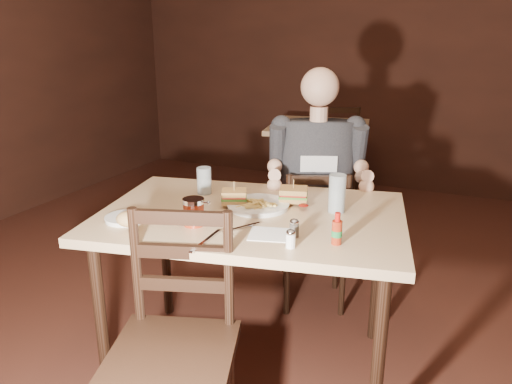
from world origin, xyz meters
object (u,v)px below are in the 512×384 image
at_px(chair_far, 314,236).
at_px(bg_chair_far, 335,150).
at_px(main_table, 251,228).
at_px(glass_right, 337,193).
at_px(side_plate, 126,219).
at_px(glass_left, 204,181).
at_px(syrup_dispenser, 194,212).
at_px(chair_near, 172,355).
at_px(diner, 318,157).
at_px(hot_sauce, 337,228).
at_px(bg_table, 319,135).
at_px(bg_chair_near, 296,182).
at_px(dinner_plate, 258,206).

relative_size(chair_far, bg_chair_far, 0.94).
bearing_deg(main_table, glass_right, 26.60).
distance_m(glass_right, side_plate, 0.90).
bearing_deg(glass_left, syrup_dispenser, -65.72).
distance_m(glass_right, syrup_dispenser, 0.62).
relative_size(glass_right, syrup_dispenser, 1.48).
relative_size(chair_near, diner, 1.00).
distance_m(hot_sauce, syrup_dispenser, 0.58).
height_order(bg_table, hot_sauce, hot_sauce).
bearing_deg(main_table, chair_near, -90.76).
xyz_separation_m(bg_chair_near, hot_sauce, (0.81, -1.80, 0.42)).
xyz_separation_m(glass_left, side_plate, (-0.12, -0.45, -0.06)).
bearing_deg(dinner_plate, hot_sauce, -29.71).
height_order(dinner_plate, glass_left, glass_left).
bearing_deg(hot_sauce, bg_table, 108.99).
distance_m(bg_chair_far, side_plate, 3.05).
xyz_separation_m(bg_chair_far, diner, (0.47, -2.09, 0.45)).
bearing_deg(side_plate, chair_near, -37.96).
bearing_deg(bg_chair_far, diner, 78.27).
relative_size(main_table, bg_chair_far, 1.67).
bearing_deg(hot_sauce, dinner_plate, 150.29).
xyz_separation_m(main_table, hot_sauce, (0.43, -0.17, 0.13)).
xyz_separation_m(main_table, chair_near, (-0.01, -0.63, -0.24)).
bearing_deg(hot_sauce, chair_far, 112.40).
bearing_deg(glass_right, bg_chair_near, 116.00).
xyz_separation_m(bg_table, bg_chair_near, (0.00, -0.55, -0.27)).
bearing_deg(hot_sauce, syrup_dispenser, -174.65).
bearing_deg(hot_sauce, side_plate, -171.67).
bearing_deg(bg_table, side_plate, -91.30).
distance_m(bg_table, glass_left, 2.03).
relative_size(bg_table, glass_right, 5.54).
distance_m(main_table, dinner_plate, 0.11).
bearing_deg(glass_right, diner, 116.79).
bearing_deg(main_table, diner, 81.68).
bearing_deg(diner, bg_table, 84.96).
bearing_deg(side_plate, glass_right, 31.10).
xyz_separation_m(glass_right, side_plate, (-0.77, -0.46, -0.08)).
bearing_deg(chair_near, bg_table, 78.83).
height_order(bg_table, side_plate, side_plate).
bearing_deg(glass_left, dinner_plate, -14.09).
bearing_deg(syrup_dispenser, hot_sauce, -6.40).
bearing_deg(bg_table, diner, -72.87).
xyz_separation_m(main_table, side_plate, (-0.44, -0.30, 0.08)).
bearing_deg(dinner_plate, chair_near, -90.61).
bearing_deg(syrup_dispenser, bg_chair_far, 82.71).
xyz_separation_m(chair_near, hot_sauce, (0.44, 0.46, 0.37)).
distance_m(chair_near, hot_sauce, 0.73).
bearing_deg(chair_near, glass_left, 93.01).
bearing_deg(dinner_plate, glass_left, 165.91).
relative_size(syrup_dispenser, side_plate, 0.67).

